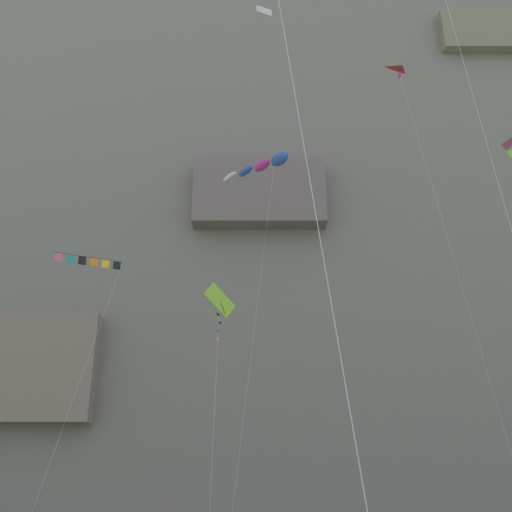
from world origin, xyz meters
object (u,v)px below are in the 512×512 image
Objects in this scene: kite_delta_mid_left at (407,82)px; kite_windsock_far_right at (264,165)px; kite_delta_mid_right at (507,160)px; kite_banner_high_center at (88,268)px; kite_diamond_low_left at (220,304)px.

kite_windsock_far_right is at bearing 175.46° from kite_delta_mid_left.
kite_delta_mid_right reaches higher than kite_banner_high_center.
kite_delta_mid_left reaches higher than kite_diamond_low_left.
kite_banner_high_center is at bearing 150.58° from kite_diamond_low_left.
kite_banner_high_center is 11.60m from kite_diamond_low_left.
kite_banner_high_center is (-24.57, 10.42, -2.08)m from kite_delta_mid_right.
kite_delta_mid_right is 0.76× the size of kite_windsock_far_right.
kite_delta_mid_right is 17.18m from kite_diamond_low_left.
kite_windsock_far_right reaches higher than kite_diamond_low_left.
kite_delta_mid_right is 1.39× the size of kite_diamond_low_left.
kite_banner_high_center is at bearing 179.05° from kite_delta_mid_left.
kite_diamond_low_left is at bearing -160.19° from kite_delta_mid_left.
kite_delta_mid_left is 1.86× the size of kite_banner_high_center.
kite_delta_mid_right is 16.58m from kite_delta_mid_left.
kite_windsock_far_right is (-12.54, 10.91, 6.30)m from kite_delta_mid_right.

